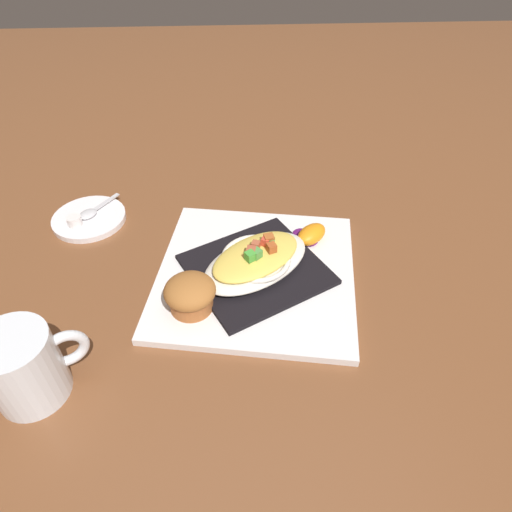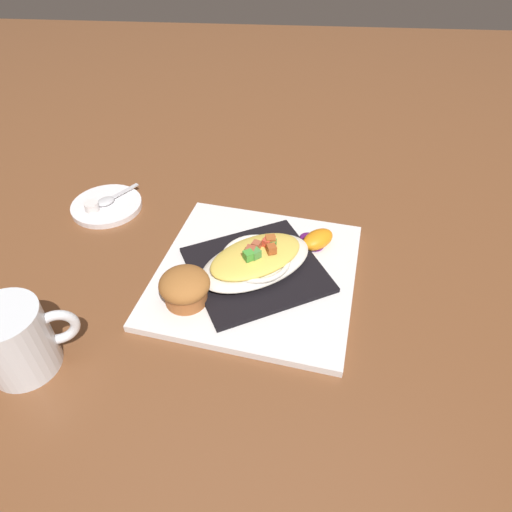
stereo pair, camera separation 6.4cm
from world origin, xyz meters
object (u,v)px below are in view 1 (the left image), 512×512
(muffin, at_px, (190,294))
(spoon, at_px, (90,213))
(square_plate, at_px, (256,274))
(gratin_dish, at_px, (256,259))
(orange_garnish, at_px, (310,235))
(coffee_mug, at_px, (26,370))
(creamer_saucer, at_px, (89,218))
(creamer_cup_0, at_px, (74,221))

(muffin, height_order, spoon, muffin)
(spoon, bearing_deg, square_plate, -29.49)
(gratin_dish, bearing_deg, muffin, -144.58)
(square_plate, height_order, orange_garnish, orange_garnish)
(square_plate, relative_size, coffee_mug, 2.60)
(muffin, height_order, creamer_saucer, muffin)
(orange_garnish, xyz_separation_m, creamer_saucer, (-0.37, 0.09, -0.02))
(square_plate, bearing_deg, spoon, 150.51)
(muffin, distance_m, orange_garnish, 0.22)
(square_plate, distance_m, gratin_dish, 0.03)
(coffee_mug, bearing_deg, square_plate, 33.22)
(gratin_dish, xyz_separation_m, creamer_saucer, (-0.28, 0.15, -0.03))
(creamer_cup_0, bearing_deg, spoon, 54.63)
(gratin_dish, bearing_deg, coffee_mug, -146.78)
(creamer_saucer, bearing_deg, muffin, -49.12)
(creamer_saucer, distance_m, creamer_cup_0, 0.03)
(gratin_dish, relative_size, creamer_saucer, 1.62)
(coffee_mug, relative_size, creamer_cup_0, 4.59)
(muffin, distance_m, coffee_mug, 0.21)
(square_plate, relative_size, spoon, 3.57)
(gratin_dish, xyz_separation_m, spoon, (-0.28, 0.16, -0.02))
(square_plate, bearing_deg, creamer_saucer, 151.43)
(coffee_mug, bearing_deg, orange_garnish, 34.01)
(coffee_mug, relative_size, creamer_saucer, 0.90)
(coffee_mug, height_order, spoon, coffee_mug)
(orange_garnish, distance_m, coffee_mug, 0.43)
(muffin, relative_size, orange_garnish, 1.01)
(square_plate, distance_m, creamer_saucer, 0.32)
(muffin, xyz_separation_m, coffee_mug, (-0.18, -0.11, 0.01))
(gratin_dish, xyz_separation_m, muffin, (-0.09, -0.06, 0.00))
(spoon, height_order, creamer_cup_0, creamer_cup_0)
(spoon, xyz_separation_m, creamer_cup_0, (-0.02, -0.03, 0.00))
(muffin, height_order, creamer_cup_0, muffin)
(creamer_cup_0, bearing_deg, orange_garnish, -9.36)
(square_plate, distance_m, creamer_cup_0, 0.32)
(creamer_saucer, xyz_separation_m, creamer_cup_0, (-0.02, -0.02, 0.01))
(gratin_dish, distance_m, creamer_cup_0, 0.32)
(coffee_mug, bearing_deg, muffin, 32.04)
(orange_garnish, relative_size, creamer_saucer, 0.56)
(gratin_dish, height_order, spoon, gratin_dish)
(orange_garnish, relative_size, creamer_cup_0, 2.87)
(spoon, bearing_deg, orange_garnish, -13.85)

